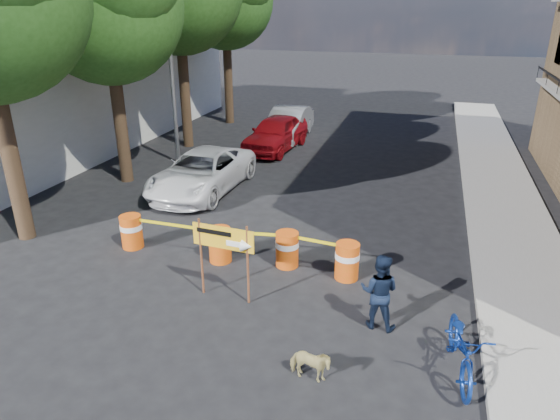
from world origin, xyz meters
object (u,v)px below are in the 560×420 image
Objects in this scene: detour_sign at (231,245)px; suv_white at (202,172)px; barrel_far_right at (347,260)px; sedan_red at (276,133)px; barrel_mid_left at (220,244)px; bicycle at (466,323)px; barrel_mid_right at (287,249)px; sedan_silver at (288,123)px; dog at (310,365)px; barrel_far_left at (132,231)px; pedestrian at (379,291)px.

detour_sign reaches higher than suv_white.
barrel_far_right is 11.31m from sedan_red.
barrel_mid_left is 0.44× the size of bicycle.
barrel_mid_right is at bearing 173.38° from barrel_far_right.
barrel_mid_left is 1.70m from barrel_mid_right.
barrel_mid_right is at bearing 8.40° from barrel_mid_left.
sedan_red reaches higher than suv_white.
barrel_mid_left is 0.20× the size of sedan_silver.
suv_white is 1.13× the size of sedan_red.
barrel_far_right is 3.64m from dog.
barrel_far_left is at bearing -177.21° from barrel_mid_right.
barrel_far_right reaches higher than dog.
barrel_mid_right is 0.20× the size of sedan_silver.
barrel_mid_left is (2.55, -0.04, 0.00)m from barrel_far_left.
sedan_red reaches higher than barrel_mid_right.
sedan_red is at bearing 23.34° from dog.
detour_sign is at bearing -111.51° from barrel_mid_right.
barrel_mid_left is 5.20m from suv_white.
pedestrian reaches higher than sedan_silver.
detour_sign is 2.38× the size of dog.
barrel_mid_right is 6.03m from suv_white.
suv_white is 7.84m from sedan_silver.
barrel_far_right is at bearing 0.30° from barrel_far_left.
barrel_far_right is 0.20× the size of sedan_silver.
bicycle is 0.41× the size of suv_white.
bicycle reaches higher than sedan_red.
barrel_far_right is at bearing -35.53° from suv_white.
barrel_mid_left is at bearing -58.19° from suv_white.
dog is at bearing -64.46° from sedan_red.
dog is (-0.01, -3.64, -0.15)m from barrel_far_right.
barrel_far_left is 10.25m from sedan_red.
pedestrian reaches higher than dog.
sedan_silver reaches higher than barrel_far_left.
sedan_red is at bearing 83.45° from suv_white.
barrel_mid_left is 1.00× the size of barrel_mid_right.
pedestrian is at bearing 140.83° from bicycle.
detour_sign is (-0.72, -1.82, 0.87)m from barrel_mid_right.
barrel_far_left is at bearing -179.70° from barrel_far_right.
pedestrian is 1.84m from bicycle.
detour_sign reaches higher than barrel_mid_right.
detour_sign is 14.14m from sedan_silver.
barrel_mid_right is 3.08m from pedestrian.
pedestrian reaches higher than barrel_mid_left.
sedan_red reaches higher than barrel_mid_left.
dog is at bearing -165.84° from bicycle.
barrel_mid_right is at bearing -75.35° from sedan_silver.
suv_white is at bearing -37.71° from pedestrian.
barrel_far_left is at bearing -9.25° from pedestrian.
barrel_mid_right is 2.14m from detour_sign.
barrel_mid_left is 2.04m from detour_sign.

